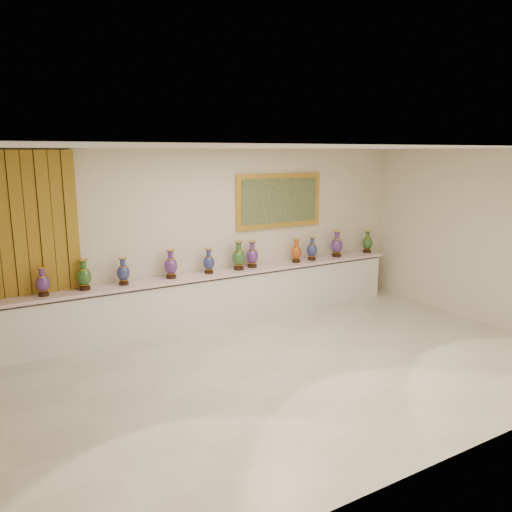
# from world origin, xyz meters

# --- Properties ---
(ground) EXTENTS (8.00, 8.00, 0.00)m
(ground) POSITION_xyz_m (0.00, 0.00, 0.00)
(ground) COLOR beige
(ground) RESTS_ON ground
(room) EXTENTS (8.00, 8.00, 8.00)m
(room) POSITION_xyz_m (-2.32, 2.44, 1.59)
(room) COLOR beige
(room) RESTS_ON ground
(counter) EXTENTS (7.28, 0.48, 0.90)m
(counter) POSITION_xyz_m (0.00, 2.27, 0.44)
(counter) COLOR white
(counter) RESTS_ON ground
(vase_1) EXTENTS (0.21, 0.21, 0.43)m
(vase_1) POSITION_xyz_m (-2.80, 2.23, 1.09)
(vase_1) COLOR black
(vase_1) RESTS_ON counter
(vase_2) EXTENTS (0.24, 0.24, 0.47)m
(vase_2) POSITION_xyz_m (-2.22, 2.26, 1.11)
(vase_2) COLOR black
(vase_2) RESTS_ON counter
(vase_3) EXTENTS (0.24, 0.24, 0.44)m
(vase_3) POSITION_xyz_m (-1.63, 2.26, 1.10)
(vase_3) COLOR black
(vase_3) RESTS_ON counter
(vase_4) EXTENTS (0.24, 0.24, 0.48)m
(vase_4) POSITION_xyz_m (-0.83, 2.28, 1.11)
(vase_4) COLOR black
(vase_4) RESTS_ON counter
(vase_5) EXTENTS (0.25, 0.25, 0.43)m
(vase_5) POSITION_xyz_m (-0.15, 2.27, 1.09)
(vase_5) COLOR black
(vase_5) RESTS_ON counter
(vase_6) EXTENTS (0.28, 0.28, 0.51)m
(vase_6) POSITION_xyz_m (0.42, 2.25, 1.13)
(vase_6) COLOR black
(vase_6) RESTS_ON counter
(vase_7) EXTENTS (0.22, 0.22, 0.48)m
(vase_7) POSITION_xyz_m (0.72, 2.28, 1.12)
(vase_7) COLOR black
(vase_7) RESTS_ON counter
(vase_8) EXTENTS (0.24, 0.24, 0.44)m
(vase_8) POSITION_xyz_m (1.64, 2.24, 1.10)
(vase_8) COLOR black
(vase_8) RESTS_ON counter
(vase_9) EXTENTS (0.26, 0.26, 0.45)m
(vase_9) POSITION_xyz_m (2.02, 2.24, 1.10)
(vase_9) COLOR black
(vase_9) RESTS_ON counter
(vase_10) EXTENTS (0.31, 0.31, 0.52)m
(vase_10) POSITION_xyz_m (2.63, 2.26, 1.13)
(vase_10) COLOR black
(vase_10) RESTS_ON counter
(vase_11) EXTENTS (0.26, 0.26, 0.46)m
(vase_11) POSITION_xyz_m (3.45, 2.26, 1.11)
(vase_11) COLOR black
(vase_11) RESTS_ON counter
(label_card) EXTENTS (0.10, 0.06, 0.00)m
(label_card) POSITION_xyz_m (-0.93, 2.13, 0.90)
(label_card) COLOR white
(label_card) RESTS_ON counter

